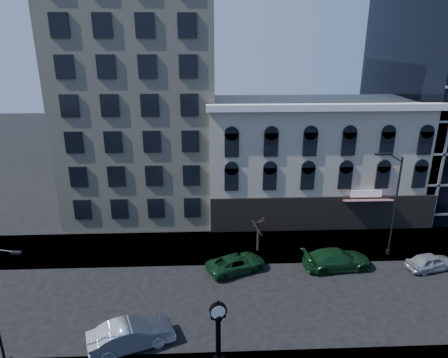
{
  "coord_description": "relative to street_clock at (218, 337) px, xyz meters",
  "views": [
    {
      "loc": [
        0.78,
        -24.19,
        17.9
      ],
      "look_at": [
        2.0,
        4.0,
        8.0
      ],
      "focal_mm": 32.0,
      "sensor_mm": 36.0,
      "label": 1
    }
  ],
  "objects": [
    {
      "name": "street_lamp_far",
      "position": [
        14.58,
        12.18,
        5.04
      ],
      "size": [
        2.4,
        0.72,
        9.34
      ],
      "rotation": [
        0.0,
        0.0,
        2.95
      ],
      "color": "black",
      "rests_on": "sidewalk_far"
    },
    {
      "name": "bare_tree_far",
      "position": [
        3.9,
        13.16,
        0.93
      ],
      "size": [
        2.28,
        2.28,
        3.91
      ],
      "color": "black",
      "rests_on": "sidewalk_far"
    },
    {
      "name": "cream_tower",
      "position": [
        -7.35,
        24.93,
        17.19
      ],
      "size": [
        15.9,
        15.4,
        42.5
      ],
      "color": "beige",
      "rests_on": "ground"
    },
    {
      "name": "victorian_row",
      "position": [
        10.76,
        21.94,
        3.87
      ],
      "size": [
        22.6,
        11.19,
        12.5
      ],
      "color": "#B4AA94",
      "rests_on": "ground"
    },
    {
      "name": "car_far_b",
      "position": [
        10.09,
        10.15,
        -1.3
      ],
      "size": [
        5.88,
        2.89,
        1.65
      ],
      "primitive_type": "imported",
      "rotation": [
        0.0,
        0.0,
        1.68
      ],
      "color": "#143F1E",
      "rests_on": "ground"
    },
    {
      "name": "street_clock",
      "position": [
        0.0,
        0.0,
        0.0
      ],
      "size": [
        1.01,
        1.01,
        4.44
      ],
      "rotation": [
        0.0,
        0.0,
        0.21
      ],
      "color": "black",
      "rests_on": "sidewalk_near"
    },
    {
      "name": "sidewalk_far",
      "position": [
        -1.24,
        14.05,
        -2.07
      ],
      "size": [
        160.0,
        6.0,
        0.12
      ],
      "primitive_type": "cube",
      "color": "gray",
      "rests_on": "ground"
    },
    {
      "name": "car_far_c",
      "position": [
        17.7,
        9.62,
        -1.43
      ],
      "size": [
        4.34,
        2.47,
        1.39
      ],
      "primitive_type": "imported",
      "rotation": [
        0.0,
        0.0,
        1.78
      ],
      "color": "#A5A8AD",
      "rests_on": "ground"
    },
    {
      "name": "car_far_a",
      "position": [
        1.76,
        10.1,
        -1.44
      ],
      "size": [
        5.42,
        4.06,
        1.37
      ],
      "primitive_type": "imported",
      "rotation": [
        0.0,
        0.0,
        1.98
      ],
      "color": "#143F1E",
      "rests_on": "ground"
    },
    {
      "name": "car_near_b",
      "position": [
        -5.27,
        1.9,
        -1.27
      ],
      "size": [
        5.49,
        3.53,
        1.71
      ],
      "primitive_type": "imported",
      "rotation": [
        0.0,
        0.0,
        1.93
      ],
      "color": "#A5A8AD",
      "rests_on": "ground"
    },
    {
      "name": "ground",
      "position": [
        -1.24,
        6.05,
        -2.13
      ],
      "size": [
        160.0,
        160.0,
        0.0
      ],
      "primitive_type": "plane",
      "color": "black",
      "rests_on": "ground"
    }
  ]
}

